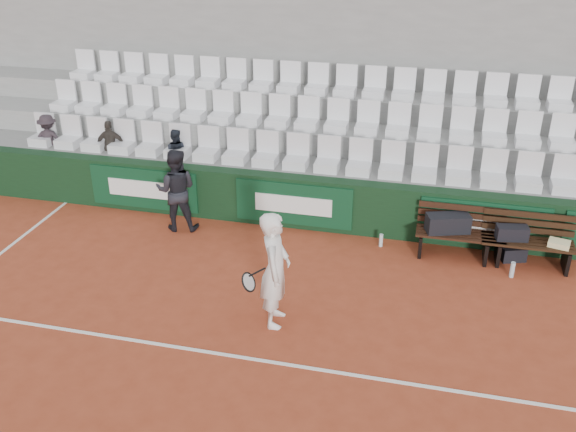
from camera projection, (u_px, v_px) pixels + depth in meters
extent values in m
plane|color=#A34024|center=(244.00, 358.00, 8.73)|extent=(80.00, 80.00, 0.00)
cube|color=white|center=(244.00, 358.00, 8.73)|extent=(18.00, 0.06, 0.01)
cube|color=black|center=(306.00, 202.00, 11.98)|extent=(18.00, 0.30, 1.00)
cube|color=#0C381E|center=(144.00, 189.00, 12.50)|extent=(2.20, 0.04, 0.82)
cube|color=#0C381E|center=(294.00, 204.00, 11.87)|extent=(2.20, 0.04, 0.82)
cube|color=#0C381E|center=(484.00, 224.00, 11.16)|extent=(2.20, 0.04, 0.82)
cube|color=gray|center=(313.00, 189.00, 12.53)|extent=(18.00, 0.95, 1.00)
cube|color=#969694|center=(322.00, 161.00, 13.25)|extent=(18.00, 0.95, 1.45)
cube|color=gray|center=(331.00, 135.00, 13.98)|extent=(18.00, 0.95, 1.90)
cube|color=gray|center=(337.00, 72.00, 13.96)|extent=(18.00, 0.30, 4.40)
cube|color=silver|center=(312.00, 153.00, 12.01)|extent=(11.90, 0.44, 0.63)
cube|color=white|center=(322.00, 115.00, 12.63)|extent=(11.90, 0.44, 0.63)
cube|color=white|center=(331.00, 80.00, 13.26)|extent=(11.90, 0.44, 0.63)
cube|color=#32190F|center=(459.00, 245.00, 11.09)|extent=(1.50, 0.56, 0.45)
cube|color=black|center=(525.00, 253.00, 10.84)|extent=(1.50, 0.56, 0.45)
cube|color=black|center=(448.00, 223.00, 10.99)|extent=(0.79, 0.53, 0.31)
cube|color=black|center=(512.00, 233.00, 10.76)|extent=(0.55, 0.32, 0.24)
cube|color=beige|center=(559.00, 244.00, 10.57)|extent=(0.39, 0.32, 0.09)
cube|color=black|center=(513.00, 253.00, 11.03)|extent=(0.47, 0.37, 0.25)
cylinder|color=silver|center=(381.00, 240.00, 11.46)|extent=(0.07, 0.07, 0.24)
cylinder|color=silver|center=(512.00, 270.00, 10.53)|extent=(0.08, 0.08, 0.27)
imported|color=white|center=(275.00, 270.00, 9.09)|extent=(0.50, 0.69, 1.78)
torus|color=black|center=(249.00, 282.00, 9.30)|extent=(0.19, 0.30, 0.26)
cylinder|color=black|center=(257.00, 272.00, 9.19)|extent=(0.26, 0.03, 0.20)
imported|color=black|center=(176.00, 190.00, 11.79)|extent=(0.87, 0.74, 1.58)
imported|color=#292126|center=(46.00, 119.00, 13.12)|extent=(0.76, 0.53, 1.08)
imported|color=#322D28|center=(108.00, 125.00, 12.83)|extent=(0.66, 0.41, 1.06)
imported|color=black|center=(174.00, 132.00, 12.55)|extent=(0.52, 0.42, 0.99)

